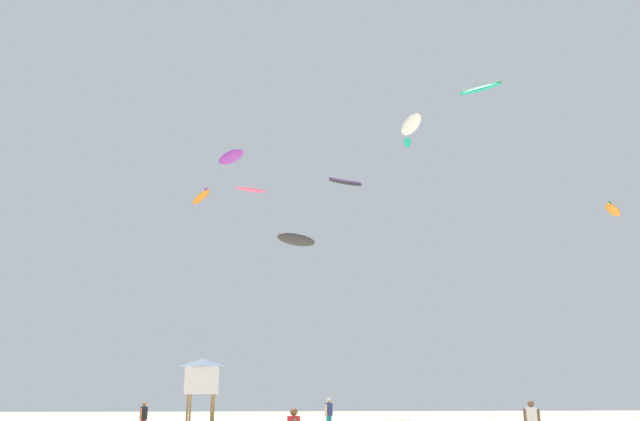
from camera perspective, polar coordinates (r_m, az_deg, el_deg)
name	(u,v)px	position (r m, az deg, el deg)	size (l,w,h in m)	color
person_left	(143,417)	(31.63, -15.89, -17.72)	(0.36, 0.48, 1.58)	#B21E23
person_right	(329,413)	(33.76, 0.82, -18.04)	(0.43, 0.44, 1.72)	teal
lifeguard_tower	(202,376)	(42.13, -10.74, -14.66)	(2.30, 2.30, 4.15)	#8C704C
kite_aloft_0	(251,190)	(54.55, -6.34, 1.90)	(2.94, 1.80, 0.29)	#E5598C
kite_aloft_1	(201,197)	(51.18, -10.87, 1.21)	(2.40, 4.08, 0.87)	orange
kite_aloft_2	(345,182)	(58.54, 2.33, 2.61)	(3.82, 2.34, 0.85)	#2D2D33
kite_aloft_3	(407,142)	(60.56, 8.02, 6.22)	(1.28, 2.57, 0.34)	#19B29E
kite_aloft_4	(411,125)	(40.72, 8.33, 7.78)	(1.25, 3.29, 0.75)	white
kite_aloft_5	(613,210)	(48.07, 25.26, 0.05)	(2.78, 3.36, 0.73)	orange
kite_aloft_6	(296,240)	(48.52, -2.18, -2.69)	(3.67, 3.19, 0.98)	#2D2D33
kite_aloft_7	(231,157)	(45.08, -8.19, 4.87)	(2.53, 3.09, 0.76)	purple
kite_aloft_8	(481,89)	(40.92, 14.51, 10.75)	(2.68, 2.38, 0.58)	#19B29E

